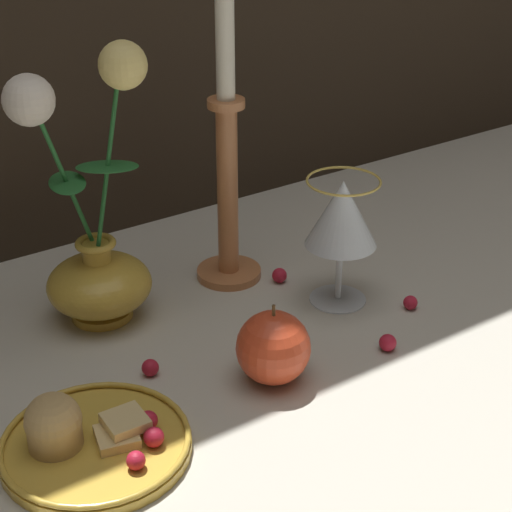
# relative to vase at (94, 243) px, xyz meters

# --- Properties ---
(ground_plane) EXTENTS (2.40, 2.40, 0.00)m
(ground_plane) POSITION_rel_vase_xyz_m (0.12, -0.12, -0.10)
(ground_plane) COLOR #B7B2A3
(ground_plane) RESTS_ON ground
(vase) EXTENTS (0.15, 0.12, 0.32)m
(vase) POSITION_rel_vase_xyz_m (0.00, 0.00, 0.00)
(vase) COLOR gold
(vase) RESTS_ON ground_plane
(plate_with_pastries) EXTENTS (0.18, 0.18, 0.07)m
(plate_with_pastries) POSITION_rel_vase_xyz_m (-0.11, -0.22, -0.08)
(plate_with_pastries) COLOR gold
(plate_with_pastries) RESTS_ON ground_plane
(wine_glass) EXTENTS (0.09, 0.09, 0.16)m
(wine_glass) POSITION_rel_vase_xyz_m (0.26, -0.13, 0.01)
(wine_glass) COLOR silver
(wine_glass) RESTS_ON ground_plane
(candlestick) EXTENTS (0.08, 0.08, 0.37)m
(candlestick) POSITION_rel_vase_xyz_m (0.18, -0.00, 0.04)
(candlestick) COLOR #B77042
(candlestick) RESTS_ON ground_plane
(apple_beside_vase) EXTENTS (0.08, 0.08, 0.09)m
(apple_beside_vase) POSITION_rel_vase_xyz_m (0.10, -0.22, -0.06)
(apple_beside_vase) COLOR #D14223
(apple_beside_vase) RESTS_ON ground_plane
(berry_near_plate) EXTENTS (0.02, 0.02, 0.02)m
(berry_near_plate) POSITION_rel_vase_xyz_m (0.23, -0.24, -0.09)
(berry_near_plate) COLOR #AD192D
(berry_near_plate) RESTS_ON ground_plane
(berry_front_center) EXTENTS (0.02, 0.02, 0.02)m
(berry_front_center) POSITION_rel_vase_xyz_m (0.32, -0.19, -0.09)
(berry_front_center) COLOR #AD192D
(berry_front_center) RESTS_ON ground_plane
(berry_by_glass_stem) EXTENTS (0.02, 0.02, 0.02)m
(berry_by_glass_stem) POSITION_rel_vase_xyz_m (0.22, -0.05, -0.09)
(berry_by_glass_stem) COLOR #AD192D
(berry_by_glass_stem) RESTS_ON ground_plane
(berry_under_candlestick) EXTENTS (0.02, 0.02, 0.02)m
(berry_under_candlestick) POSITION_rel_vase_xyz_m (-0.01, -0.14, -0.09)
(berry_under_candlestick) COLOR #AD192D
(berry_under_candlestick) RESTS_ON ground_plane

